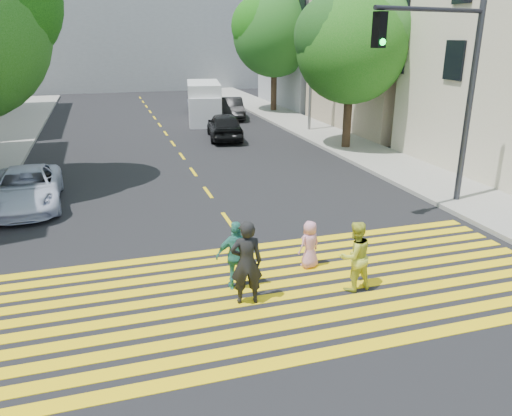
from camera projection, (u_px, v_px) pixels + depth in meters
name	position (u px, v px, depth m)	size (l,w,h in m)	color
ground	(299.00, 320.00, 10.08)	(120.00, 120.00, 0.00)	black
sidewalk_left	(9.00, 137.00, 27.57)	(3.00, 40.00, 0.15)	gray
sidewalk_right	(345.00, 144.00, 25.95)	(3.00, 60.00, 0.15)	gray
crosswalk	(278.00, 290.00, 11.23)	(13.40, 5.30, 0.01)	yellow
lane_line	(162.00, 129.00, 30.39)	(0.12, 34.40, 0.01)	yellow
building_right_tan	(418.00, 42.00, 29.73)	(10.00, 10.00, 10.00)	tan
building_right_grey	(337.00, 40.00, 39.66)	(10.00, 10.00, 10.00)	gray
backdrop_block	(128.00, 29.00, 51.43)	(30.00, 8.00, 12.00)	gray
tree_right_near	(353.00, 41.00, 23.31)	(6.81, 6.54, 7.62)	#382713
tree_right_far	(275.00, 30.00, 35.18)	(7.01, 6.58, 8.49)	#473326
pedestrian_man	(246.00, 263.00, 10.45)	(0.68, 0.45, 1.87)	black
pedestrian_woman	(355.00, 256.00, 11.06)	(0.79, 0.61, 1.62)	gold
pedestrian_child	(310.00, 244.00, 12.19)	(0.59, 0.38, 1.20)	pink
pedestrian_extra	(237.00, 256.00, 11.10)	(0.94, 0.39, 1.61)	teal
white_sedan	(26.00, 188.00, 16.51)	(2.11, 4.58, 1.27)	silver
dark_car_near	(225.00, 126.00, 27.21)	(1.74, 4.32, 1.47)	black
silver_car	(200.00, 102.00, 37.10)	(1.85, 4.54, 1.32)	#A3A6BF
dark_car_parked	(231.00, 108.00, 33.91)	(1.47, 4.22, 1.39)	black
white_van	(204.00, 104.00, 32.37)	(2.82, 5.61, 2.53)	silver
traffic_signal	(448.00, 77.00, 15.08)	(4.38, 1.36, 6.56)	#303138
street_lamp	(309.00, 37.00, 27.70)	(2.10, 0.48, 9.26)	slate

